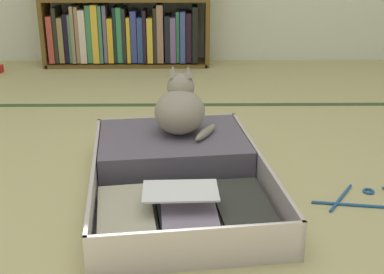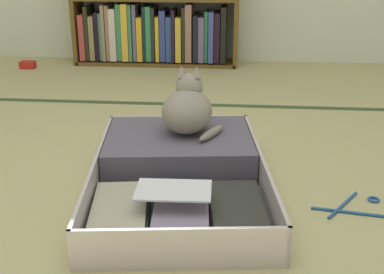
% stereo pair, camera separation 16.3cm
% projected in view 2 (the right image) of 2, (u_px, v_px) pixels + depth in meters
% --- Properties ---
extents(ground_plane, '(10.00, 10.00, 0.00)m').
position_uv_depth(ground_plane, '(139.00, 223.00, 1.61)').
color(ground_plane, tan).
extents(tatami_border, '(4.80, 0.05, 0.00)m').
position_uv_depth(tatami_border, '(182.00, 104.00, 2.79)').
color(tatami_border, '#394D29').
rests_on(tatami_border, ground_plane).
extents(bookshelf, '(1.17, 0.26, 0.93)m').
position_uv_depth(bookshelf, '(154.00, 2.00, 3.57)').
color(bookshelf, brown).
rests_on(bookshelf, ground_plane).
extents(open_suitcase, '(0.70, 1.00, 0.13)m').
position_uv_depth(open_suitcase, '(179.00, 167.00, 1.88)').
color(open_suitcase, '#BEB0B0').
rests_on(open_suitcase, ground_plane).
extents(black_cat, '(0.26, 0.27, 0.26)m').
position_uv_depth(black_cat, '(188.00, 109.00, 2.00)').
color(black_cat, gray).
rests_on(black_cat, open_suitcase).
extents(clothes_hanger, '(0.41, 0.24, 0.01)m').
position_uv_depth(clothes_hanger, '(375.00, 210.00, 1.68)').
color(clothes_hanger, '#225395').
rests_on(clothes_hanger, ground_plane).
extents(small_red_pouch, '(0.10, 0.07, 0.05)m').
position_uv_depth(small_red_pouch, '(28.00, 65.00, 3.58)').
color(small_red_pouch, red).
rests_on(small_red_pouch, ground_plane).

